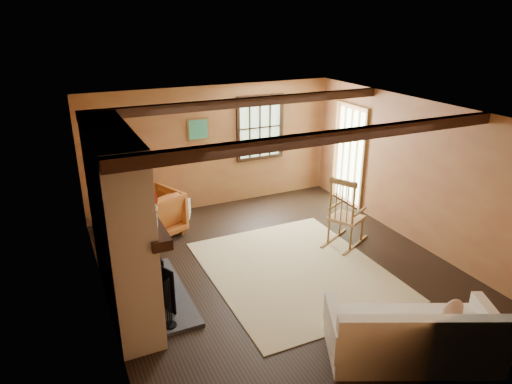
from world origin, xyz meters
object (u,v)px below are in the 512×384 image
laundry_basket (177,209)px  armchair (153,214)px  fireplace (122,229)px  rocking_chair (345,216)px  sofa (414,338)px

laundry_basket → armchair: 0.86m
fireplace → laundry_basket: size_ratio=4.80×
fireplace → armchair: fireplace is taller
rocking_chair → sofa: bearing=133.2°
fireplace → armchair: (0.78, 1.90, -0.70)m
fireplace → armchair: bearing=67.7°
sofa → laundry_basket: sofa is taller
rocking_chair → fireplace: bearing=65.8°
fireplace → sofa: 3.70m
sofa → laundry_basket: bearing=130.0°
armchair → rocking_chair: bearing=126.1°
rocking_chair → armchair: size_ratio=1.36×
fireplace → rocking_chair: (3.60, 0.21, -0.60)m
sofa → armchair: 4.70m
fireplace → laundry_basket: (1.35, 2.49, -0.95)m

